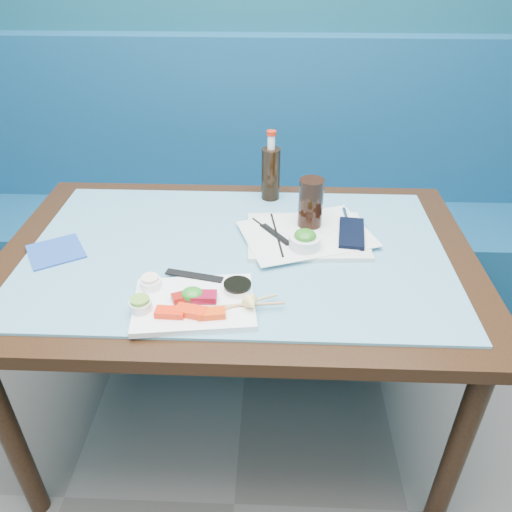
{
  "coord_description": "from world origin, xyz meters",
  "views": [
    {
      "loc": [
        0.11,
        0.22,
        1.56
      ],
      "look_at": [
        0.06,
        1.36,
        0.8
      ],
      "focal_mm": 35.0,
      "sensor_mm": 36.0,
      "label": 1
    }
  ],
  "objects_px": {
    "dining_table": "(237,275)",
    "booth_bench": "(251,221)",
    "sashimi_plate": "(194,304)",
    "cola_bottle_body": "(271,174)",
    "blue_napkin": "(56,252)",
    "cola_glass": "(311,203)",
    "serving_tray": "(307,236)",
    "seaweed_bowl": "(305,242)"
  },
  "relations": [
    {
      "from": "blue_napkin",
      "to": "booth_bench",
      "type": "bearing_deg",
      "value": 58.94
    },
    {
      "from": "sashimi_plate",
      "to": "cola_bottle_body",
      "type": "relative_size",
      "value": 1.67
    },
    {
      "from": "sashimi_plate",
      "to": "dining_table",
      "type": "bearing_deg",
      "value": 64.39
    },
    {
      "from": "dining_table",
      "to": "serving_tray",
      "type": "bearing_deg",
      "value": 19.97
    },
    {
      "from": "cola_bottle_body",
      "to": "blue_napkin",
      "type": "relative_size",
      "value": 1.23
    },
    {
      "from": "serving_tray",
      "to": "cola_bottle_body",
      "type": "relative_size",
      "value": 1.99
    },
    {
      "from": "dining_table",
      "to": "booth_bench",
      "type": "bearing_deg",
      "value": 90.0
    },
    {
      "from": "booth_bench",
      "to": "cola_bottle_body",
      "type": "xyz_separation_m",
      "value": [
        0.09,
        -0.5,
        0.47
      ]
    },
    {
      "from": "seaweed_bowl",
      "to": "blue_napkin",
      "type": "height_order",
      "value": "seaweed_bowl"
    },
    {
      "from": "serving_tray",
      "to": "cola_bottle_body",
      "type": "xyz_separation_m",
      "value": [
        -0.11,
        0.26,
        0.08
      ]
    },
    {
      "from": "dining_table",
      "to": "blue_napkin",
      "type": "bearing_deg",
      "value": -176.18
    },
    {
      "from": "sashimi_plate",
      "to": "cola_bottle_body",
      "type": "height_order",
      "value": "cola_bottle_body"
    },
    {
      "from": "seaweed_bowl",
      "to": "cola_glass",
      "type": "distance_m",
      "value": 0.14
    },
    {
      "from": "sashimi_plate",
      "to": "seaweed_bowl",
      "type": "distance_m",
      "value": 0.39
    },
    {
      "from": "booth_bench",
      "to": "seaweed_bowl",
      "type": "xyz_separation_m",
      "value": [
        0.2,
        -0.84,
        0.41
      ]
    },
    {
      "from": "booth_bench",
      "to": "blue_napkin",
      "type": "height_order",
      "value": "booth_bench"
    },
    {
      "from": "dining_table",
      "to": "seaweed_bowl",
      "type": "height_order",
      "value": "seaweed_bowl"
    },
    {
      "from": "sashimi_plate",
      "to": "seaweed_bowl",
      "type": "bearing_deg",
      "value": 35.49
    },
    {
      "from": "dining_table",
      "to": "sashimi_plate",
      "type": "relative_size",
      "value": 4.68
    },
    {
      "from": "serving_tray",
      "to": "seaweed_bowl",
      "type": "bearing_deg",
      "value": -100.55
    },
    {
      "from": "cola_bottle_body",
      "to": "sashimi_plate",
      "type": "bearing_deg",
      "value": -106.69
    },
    {
      "from": "cola_glass",
      "to": "blue_napkin",
      "type": "relative_size",
      "value": 1.06
    },
    {
      "from": "cola_bottle_body",
      "to": "blue_napkin",
      "type": "height_order",
      "value": "cola_bottle_body"
    },
    {
      "from": "dining_table",
      "to": "cola_bottle_body",
      "type": "bearing_deg",
      "value": 74.63
    },
    {
      "from": "booth_bench",
      "to": "cola_glass",
      "type": "bearing_deg",
      "value": -72.9
    },
    {
      "from": "seaweed_bowl",
      "to": "cola_glass",
      "type": "height_order",
      "value": "cola_glass"
    },
    {
      "from": "cola_glass",
      "to": "blue_napkin",
      "type": "height_order",
      "value": "cola_glass"
    },
    {
      "from": "dining_table",
      "to": "cola_bottle_body",
      "type": "xyz_separation_m",
      "value": [
        0.09,
        0.34,
        0.18
      ]
    },
    {
      "from": "sashimi_plate",
      "to": "cola_glass",
      "type": "xyz_separation_m",
      "value": [
        0.31,
        0.39,
        0.08
      ]
    },
    {
      "from": "sashimi_plate",
      "to": "serving_tray",
      "type": "bearing_deg",
      "value": 41.66
    },
    {
      "from": "serving_tray",
      "to": "sashimi_plate",
      "type": "bearing_deg",
      "value": -134.04
    },
    {
      "from": "serving_tray",
      "to": "booth_bench",
      "type": "bearing_deg",
      "value": 102.28
    },
    {
      "from": "booth_bench",
      "to": "cola_glass",
      "type": "height_order",
      "value": "booth_bench"
    },
    {
      "from": "dining_table",
      "to": "seaweed_bowl",
      "type": "bearing_deg",
      "value": 0.18
    },
    {
      "from": "booth_bench",
      "to": "sashimi_plate",
      "type": "relative_size",
      "value": 10.02
    },
    {
      "from": "blue_napkin",
      "to": "dining_table",
      "type": "bearing_deg",
      "value": 3.82
    },
    {
      "from": "booth_bench",
      "to": "blue_napkin",
      "type": "distance_m",
      "value": 1.09
    },
    {
      "from": "cola_glass",
      "to": "seaweed_bowl",
      "type": "bearing_deg",
      "value": -98.75
    },
    {
      "from": "sashimi_plate",
      "to": "cola_bottle_body",
      "type": "xyz_separation_m",
      "value": [
        0.18,
        0.6,
        0.08
      ]
    },
    {
      "from": "dining_table",
      "to": "sashimi_plate",
      "type": "height_order",
      "value": "sashimi_plate"
    },
    {
      "from": "dining_table",
      "to": "cola_glass",
      "type": "height_order",
      "value": "cola_glass"
    },
    {
      "from": "cola_glass",
      "to": "serving_tray",
      "type": "bearing_deg",
      "value": -100.3
    }
  ]
}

